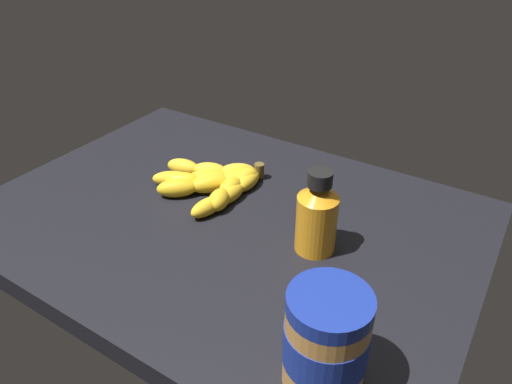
{
  "coord_description": "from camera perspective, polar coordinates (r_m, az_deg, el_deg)",
  "views": [
    {
      "loc": [
        -42.2,
        56.31,
        49.47
      ],
      "look_at": [
        -4.19,
        -3.45,
        4.33
      ],
      "focal_mm": 33.3,
      "sensor_mm": 36.0,
      "label": 1
    }
  ],
  "objects": [
    {
      "name": "ground_plane",
      "position": [
        0.87,
        -3.55,
        -3.76
      ],
      "size": [
        87.09,
        63.11,
        4.05
      ],
      "primitive_type": "cube",
      "color": "black"
    },
    {
      "name": "peanut_butter_jar",
      "position": [
        0.56,
        8.38,
        -17.34
      ],
      "size": [
        9.71,
        9.71,
        13.47
      ],
      "color": "#BF8442",
      "rests_on": "ground_plane"
    },
    {
      "name": "honey_bottle",
      "position": [
        0.75,
        7.25,
        -2.91
      ],
      "size": [
        6.59,
        6.59,
        14.39
      ],
      "color": "orange",
      "rests_on": "ground_plane"
    },
    {
      "name": "banana_bunch",
      "position": [
        0.93,
        -4.87,
        1.34
      ],
      "size": [
        19.65,
        20.5,
        3.59
      ],
      "color": "yellow",
      "rests_on": "ground_plane"
    }
  ]
}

